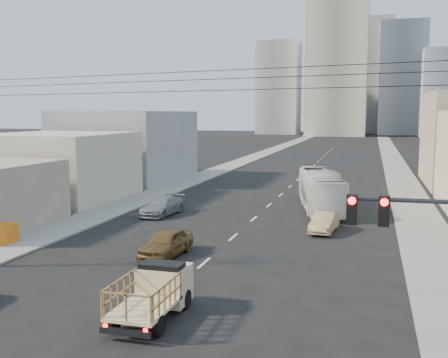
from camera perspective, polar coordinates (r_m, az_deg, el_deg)
The scene contains 19 objects.
ground at distance 20.71m, azimuth -9.27°, elevation -15.02°, with size 420.00×420.00×0.00m, color black.
sidewalk_left at distance 89.92m, azimuth 2.86°, elevation 2.24°, with size 3.50×180.00×0.12m, color gray.
sidewalk_right at distance 87.74m, azimuth 18.00°, elevation 1.78°, with size 3.50×180.00×0.12m, color gray.
lane_dashes at distance 71.23m, azimuth 9.03°, elevation 0.82°, with size 0.15×104.00×0.01m.
flatbed_pickup at distance 20.63m, azimuth -7.67°, elevation -11.83°, with size 1.95×4.41×1.90m.
city_bus at distance 43.07m, azimuth 10.50°, elevation -1.20°, with size 2.69×11.51×3.21m, color silver.
sedan_brown at distance 29.04m, azimuth -6.31°, elevation -6.93°, with size 1.72×4.28×1.46m, color brown.
sedan_tan at distance 35.25m, azimuth 10.86°, elevation -4.64°, with size 1.36×3.91×1.29m, color tan.
sedan_grey at distance 40.61m, azimuth -6.75°, elevation -2.93°, with size 1.95×4.79×1.39m, color gray.
traffic_signal at distance 14.39m, azimuth 21.54°, elevation -8.28°, with size 3.23×0.35×6.00m.
overhead_wires at distance 20.58m, azimuth -7.99°, elevation 10.39°, with size 23.01×5.02×0.72m.
crate_stack at distance 34.19m, azimuth -23.22°, elevation -5.39°, with size 1.80×1.20×1.14m.
bldg_left_mid at distance 49.73m, azimuth -17.55°, elevation 1.32°, with size 11.00×12.00×6.00m, color beige.
bldg_left_far at distance 62.90m, azimuth -10.46°, elevation 3.61°, with size 12.00×16.00×8.00m, color gray.
high_rise_tower at distance 189.03m, azimuth 12.30°, elevation 13.77°, with size 20.00×20.00×60.00m, color gray.
midrise_ne at distance 202.93m, azimuth 18.80°, elevation 10.26°, with size 16.00×16.00×40.00m, color gray.
midrise_nw at distance 200.49m, azimuth 6.00°, elevation 9.78°, with size 15.00×15.00×34.00m, color gray.
midrise_back at distance 217.80m, azimuth 15.41°, elevation 10.67°, with size 18.00×18.00×44.00m, color gray.
midrise_east at distance 183.73m, azimuth 22.82°, elevation 8.57°, with size 14.00×14.00×28.00m, color gray.
Camera 1 is at (8.24, -17.33, 7.79)m, focal length 42.00 mm.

